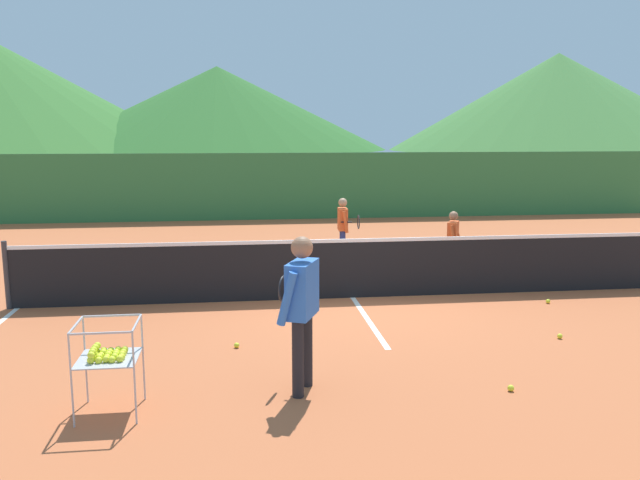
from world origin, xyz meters
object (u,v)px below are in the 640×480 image
object	(u,v)px
tennis_ball_1	(511,388)
ball_cart	(107,355)
tennis_ball_3	(310,311)
tennis_ball_4	(237,345)
tennis_ball_2	(560,336)
student_0	(343,223)
tennis_ball_8	(548,301)
tennis_net	(353,268)
instructor	(301,300)
student_1	(453,237)

from	to	relation	value
tennis_ball_1	ball_cart	bearing A→B (deg)	-179.80
tennis_ball_3	tennis_ball_4	distance (m)	1.78
tennis_ball_3	tennis_ball_2	bearing A→B (deg)	-26.74
tennis_ball_2	tennis_ball_3	distance (m)	3.50
student_0	tennis_ball_2	xyz separation A→B (m)	(2.01, -5.38, -0.76)
student_0	tennis_ball_4	world-z (taller)	student_0
tennis_ball_1	tennis_ball_8	size ratio (longest dim) A/B	1.00
student_0	tennis_ball_1	distance (m)	7.02
ball_cart	tennis_ball_2	bearing A→B (deg)	16.30
tennis_ball_2	tennis_ball_3	world-z (taller)	same
tennis_ball_2	tennis_ball_4	size ratio (longest dim) A/B	1.00
tennis_ball_3	tennis_ball_1	bearing A→B (deg)	-60.56
tennis_net	instructor	xyz separation A→B (m)	(-1.19, -3.69, 0.49)
tennis_ball_1	student_1	bearing A→B (deg)	77.93
tennis_ball_2	tennis_ball_4	xyz separation A→B (m)	(-4.20, 0.16, 0.00)
instructor	tennis_ball_8	xyz separation A→B (m)	(4.19, 2.96, -0.95)
student_1	tennis_ball_3	bearing A→B (deg)	-143.22
student_0	tennis_ball_8	world-z (taller)	student_0
student_1	tennis_ball_2	world-z (taller)	student_1
student_0	tennis_ball_3	xyz separation A→B (m)	(-1.12, -3.81, -0.76)
tennis_net	student_0	distance (m)	3.00
student_0	tennis_ball_1	bearing A→B (deg)	-84.59
tennis_ball_2	tennis_ball_4	distance (m)	4.21
ball_cart	tennis_ball_2	xyz separation A→B (m)	(5.42, 1.58, -0.55)
student_0	tennis_ball_8	distance (m)	4.63
instructor	tennis_ball_4	size ratio (longest dim) A/B	24.15
tennis_ball_2	student_0	bearing A→B (deg)	110.47
instructor	tennis_ball_8	world-z (taller)	instructor
student_0	tennis_ball_8	bearing A→B (deg)	-54.18
student_0	student_1	bearing A→B (deg)	-42.21
tennis_net	tennis_ball_4	distance (m)	2.96
instructor	tennis_net	bearing A→B (deg)	72.10
tennis_ball_8	tennis_ball_3	bearing A→B (deg)	-178.45
tennis_ball_2	tennis_ball_8	size ratio (longest dim) A/B	1.00
tennis_ball_1	tennis_ball_4	xyz separation A→B (m)	(-2.85, 1.73, 0.00)
tennis_net	tennis_ball_2	distance (m)	3.38
tennis_net	tennis_ball_8	world-z (taller)	tennis_net
student_0	tennis_ball_2	distance (m)	5.79
tennis_ball_3	student_1	bearing A→B (deg)	36.78
instructor	tennis_ball_2	size ratio (longest dim) A/B	24.15
tennis_net	student_1	world-z (taller)	student_1
tennis_ball_2	tennis_ball_4	bearing A→B (deg)	177.79
tennis_net	tennis_ball_4	xyz separation A→B (m)	(-1.87, -2.25, -0.47)
tennis_ball_4	student_0	bearing A→B (deg)	67.19
tennis_ball_2	instructor	bearing A→B (deg)	-160.03
student_1	tennis_ball_4	bearing A→B (deg)	-138.04
student_1	tennis_ball_1	xyz separation A→B (m)	(-1.14, -5.32, -0.70)
ball_cart	tennis_ball_1	xyz separation A→B (m)	(4.07, 0.01, -0.55)
tennis_ball_3	tennis_ball_4	bearing A→B (deg)	-127.39
tennis_ball_4	tennis_net	bearing A→B (deg)	50.18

